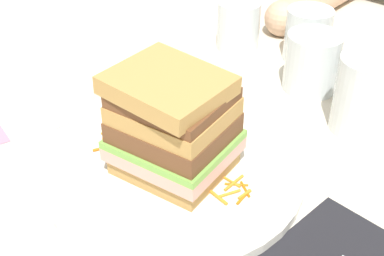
{
  "coord_description": "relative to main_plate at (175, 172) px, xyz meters",
  "views": [
    {
      "loc": [
        0.32,
        -0.37,
        0.4
      ],
      "look_at": [
        -0.02,
        0.01,
        0.05
      ],
      "focal_mm": 49.74,
      "sensor_mm": 36.0,
      "label": 1
    }
  ],
  "objects": [
    {
      "name": "ground_plane",
      "position": [
        0.02,
        0.02,
        -0.01
      ],
      "size": [
        3.0,
        3.0,
        0.0
      ],
      "primitive_type": "plane",
      "color": "beige"
    },
    {
      "name": "carrot_shred_13",
      "position": [
        0.07,
        0.02,
        0.01
      ],
      "size": [
        0.0,
        0.03,
        0.0
      ],
      "primitive_type": "cylinder",
      "rotation": [
        0.0,
        1.57,
        1.58
      ],
      "color": "orange",
      "rests_on": "main_plate"
    },
    {
      "name": "carrot_shred_6",
      "position": [
        -0.07,
        -0.0,
        0.01
      ],
      "size": [
        0.02,
        0.01,
        0.0
      ],
      "primitive_type": "cylinder",
      "rotation": [
        0.0,
        1.57,
        5.87
      ],
      "color": "orange",
      "rests_on": "main_plate"
    },
    {
      "name": "carrot_shred_10",
      "position": [
        0.09,
        0.02,
        0.01
      ],
      "size": [
        0.01,
        0.02,
        0.0
      ],
      "primitive_type": "cylinder",
      "rotation": [
        0.0,
        1.57,
        4.62
      ],
      "color": "orange",
      "rests_on": "main_plate"
    },
    {
      "name": "carrot_shred_3",
      "position": [
        -0.09,
        -0.03,
        0.01
      ],
      "size": [
        0.01,
        0.02,
        0.0
      ],
      "primitive_type": "cylinder",
      "rotation": [
        0.0,
        1.57,
        1.1
      ],
      "color": "orange",
      "rests_on": "main_plate"
    },
    {
      "name": "carrot_shred_16",
      "position": [
        0.06,
        0.02,
        0.01
      ],
      "size": [
        0.03,
        0.0,
        0.0
      ],
      "primitive_type": "cylinder",
      "rotation": [
        0.0,
        1.57,
        3.11
      ],
      "color": "orange",
      "rests_on": "main_plate"
    },
    {
      "name": "empty_tumbler_0",
      "position": [
        -0.15,
        0.31,
        0.03
      ],
      "size": [
        0.07,
        0.07,
        0.08
      ],
      "primitive_type": "cylinder",
      "color": "silver",
      "rests_on": "ground_plane"
    },
    {
      "name": "carrot_shred_1",
      "position": [
        -0.06,
        0.0,
        0.01
      ],
      "size": [
        0.03,
        0.02,
        0.0
      ],
      "primitive_type": "cylinder",
      "rotation": [
        0.0,
        1.57,
        5.61
      ],
      "color": "orange",
      "rests_on": "main_plate"
    },
    {
      "name": "carrot_shred_7",
      "position": [
        -0.09,
        -0.01,
        0.01
      ],
      "size": [
        0.01,
        0.02,
        0.0
      ],
      "primitive_type": "cylinder",
      "rotation": [
        0.0,
        1.57,
        5.3
      ],
      "color": "orange",
      "rests_on": "main_plate"
    },
    {
      "name": "carrot_shred_11",
      "position": [
        0.08,
        0.02,
        0.01
      ],
      "size": [
        0.02,
        0.02,
        0.0
      ],
      "primitive_type": "cylinder",
      "rotation": [
        0.0,
        1.57,
        2.57
      ],
      "color": "orange",
      "rests_on": "main_plate"
    },
    {
      "name": "sandwich",
      "position": [
        -0.0,
        -0.0,
        0.07
      ],
      "size": [
        0.14,
        0.13,
        0.12
      ],
      "color": "tan",
      "rests_on": "main_plate"
    },
    {
      "name": "carrot_shred_2",
      "position": [
        -0.07,
        -0.02,
        0.01
      ],
      "size": [
        0.03,
        0.02,
        0.0
      ],
      "primitive_type": "cylinder",
      "rotation": [
        0.0,
        1.57,
        5.74
      ],
      "color": "orange",
      "rests_on": "main_plate"
    },
    {
      "name": "carrot_shred_4",
      "position": [
        -0.1,
        -0.01,
        0.01
      ],
      "size": [
        0.02,
        0.02,
        0.0
      ],
      "primitive_type": "cylinder",
      "rotation": [
        0.0,
        1.57,
        0.74
      ],
      "color": "orange",
      "rests_on": "main_plate"
    },
    {
      "name": "carrot_shred_12",
      "position": [
        0.07,
        -0.01,
        0.01
      ],
      "size": [
        0.03,
        0.01,
        0.0
      ],
      "primitive_type": "cylinder",
      "rotation": [
        0.0,
        1.57,
        2.99
      ],
      "color": "orange",
      "rests_on": "main_plate"
    },
    {
      "name": "juice_glass",
      "position": [
        0.11,
        0.23,
        0.04
      ],
      "size": [
        0.08,
        0.08,
        0.1
      ],
      "color": "white",
      "rests_on": "ground_plane"
    },
    {
      "name": "main_plate",
      "position": [
        0.0,
        0.0,
        0.0
      ],
      "size": [
        0.3,
        0.3,
        0.01
      ],
      "primitive_type": "cylinder",
      "color": "white",
      "rests_on": "ground_plane"
    },
    {
      "name": "carrot_shred_14",
      "position": [
        0.09,
        0.01,
        0.01
      ],
      "size": [
        0.01,
        0.03,
        0.0
      ],
      "primitive_type": "cylinder",
      "rotation": [
        0.0,
        1.57,
        1.69
      ],
      "color": "orange",
      "rests_on": "main_plate"
    },
    {
      "name": "carrot_shred_9",
      "position": [
        0.08,
        0.0,
        0.01
      ],
      "size": [
        0.01,
        0.03,
        0.0
      ],
      "primitive_type": "cylinder",
      "rotation": [
        0.0,
        1.57,
        1.14
      ],
      "color": "orange",
      "rests_on": "main_plate"
    },
    {
      "name": "empty_tumbler_3",
      "position": [
        -0.04,
        0.35,
        0.04
      ],
      "size": [
        0.07,
        0.07,
        0.08
      ],
      "primitive_type": "cylinder",
      "color": "silver",
      "rests_on": "ground_plane"
    },
    {
      "name": "carrot_shred_8",
      "position": [
        -0.1,
        -0.01,
        0.01
      ],
      "size": [
        0.03,
        0.01,
        0.0
      ],
      "primitive_type": "cylinder",
      "rotation": [
        0.0,
        1.57,
        3.36
      ],
      "color": "orange",
      "rests_on": "main_plate"
    },
    {
      "name": "knife",
      "position": [
        -0.18,
        0.01,
        -0.0
      ],
      "size": [
        0.04,
        0.2,
        0.0
      ],
      "color": "silver",
      "rests_on": "ground_plane"
    },
    {
      "name": "carrot_shred_15",
      "position": [
        0.07,
        0.02,
        0.01
      ],
      "size": [
        0.02,
        0.02,
        0.0
      ],
      "primitive_type": "cylinder",
      "rotation": [
        0.0,
        1.57,
        3.78
      ],
      "color": "orange",
      "rests_on": "main_plate"
    },
    {
      "name": "carrot_shred_0",
      "position": [
        -0.06,
        -0.02,
        0.01
      ],
      "size": [
        0.03,
        0.02,
        0.0
      ],
      "primitive_type": "cylinder",
      "rotation": [
        0.0,
        1.57,
        5.68
      ],
      "color": "orange",
      "rests_on": "main_plate"
    },
    {
      "name": "carrot_shred_5",
      "position": [
        -0.08,
        -0.02,
        0.01
      ],
      "size": [
        0.03,
        0.02,
        0.0
      ],
      "primitive_type": "cylinder",
      "rotation": [
        0.0,
        1.57,
        5.89
      ],
      "color": "orange",
      "rests_on": "main_plate"
    },
    {
      "name": "side_plate",
      "position": [
        -0.3,
        0.06,
        -0.0
      ],
      "size": [
        0.2,
        0.2,
        0.01
      ],
      "primitive_type": "cylinder",
      "color": "white",
      "rests_on": "ground_plane"
    },
    {
      "name": "empty_tumbler_1",
      "position": [
        0.01,
        0.28,
        0.04
      ],
      "size": [
        0.08,
        0.08,
        0.08
      ],
      "primitive_type": "cylinder",
      "color": "silver",
      "rests_on": "ground_plane"
    }
  ]
}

